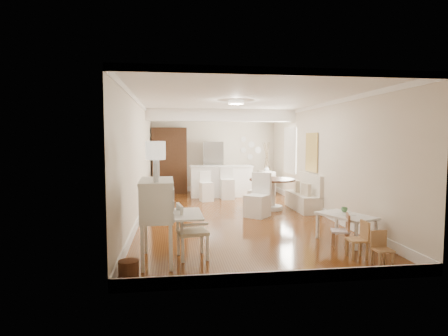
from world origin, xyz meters
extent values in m
plane|color=brown|center=(0.00, 0.00, 0.00)|extent=(9.00, 9.00, 0.00)
cube|color=white|center=(0.00, 0.00, 2.80)|extent=(4.50, 9.00, 0.04)
cube|color=beige|center=(0.00, 4.50, 1.40)|extent=(4.50, 0.04, 2.80)
cube|color=beige|center=(0.00, -4.50, 1.40)|extent=(4.50, 0.04, 2.80)
cube|color=beige|center=(-2.25, 0.00, 1.40)|extent=(0.04, 9.00, 2.80)
cube|color=beige|center=(2.25, 0.00, 1.40)|extent=(0.04, 9.00, 2.80)
cube|color=white|center=(0.00, 2.20, 2.62)|extent=(4.50, 0.45, 0.36)
cube|color=tan|center=(2.21, 0.50, 1.55)|extent=(0.04, 0.84, 1.04)
cube|color=white|center=(2.23, 2.40, 1.55)|extent=(0.04, 1.10, 1.40)
cylinder|color=#381E11|center=(-1.20, 4.48, 1.85)|extent=(0.30, 0.03, 0.30)
cylinder|color=white|center=(0.00, -0.50, 2.75)|extent=(0.36, 0.36, 0.08)
cube|color=white|center=(-1.70, -3.34, 0.64)|extent=(1.02, 1.04, 1.29)
cube|color=silver|center=(-1.15, -3.22, 0.44)|extent=(0.57, 0.57, 0.87)
cylinder|color=#5A321C|center=(-2.05, -4.10, 0.14)|extent=(0.28, 0.28, 0.27)
cube|color=silver|center=(1.70, -2.67, 0.26)|extent=(0.96, 1.18, 0.51)
cube|color=tan|center=(1.46, -3.58, 0.30)|extent=(0.30, 0.30, 0.61)
cube|color=#9B6946|center=(1.44, -3.00, 0.31)|extent=(0.37, 0.37, 0.61)
cube|color=#9A6E46|center=(1.63, -4.03, 0.27)|extent=(0.27, 0.27, 0.54)
cube|color=silver|center=(1.99, 0.50, 0.49)|extent=(0.52, 1.60, 0.98)
cylinder|color=#472616|center=(1.18, 0.61, 0.42)|extent=(1.61, 1.61, 0.84)
cube|color=white|center=(0.57, -0.24, 0.54)|extent=(0.73, 0.73, 1.07)
cube|color=white|center=(0.90, 1.13, 0.46)|extent=(0.62, 0.62, 0.93)
cube|color=white|center=(0.10, 3.10, 0.52)|extent=(2.05, 0.65, 1.03)
cube|color=white|center=(-0.46, 2.22, 0.46)|extent=(0.43, 0.43, 0.92)
cube|color=silver|center=(0.22, 2.51, 0.51)|extent=(0.42, 0.42, 1.02)
cube|color=#381E11|center=(-1.60, 4.18, 1.15)|extent=(1.20, 0.60, 2.30)
imported|color=silver|center=(0.30, 4.15, 0.90)|extent=(0.75, 0.65, 1.80)
cube|color=white|center=(1.74, 3.50, 0.40)|extent=(0.44, 0.87, 0.80)
imported|color=#528D55|center=(1.78, -2.44, 0.56)|extent=(0.13, 0.13, 0.09)
imported|color=white|center=(1.74, 3.46, 0.89)|extent=(0.20, 0.20, 0.18)
camera|label=1|loc=(-1.42, -9.12, 1.90)|focal=30.00mm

